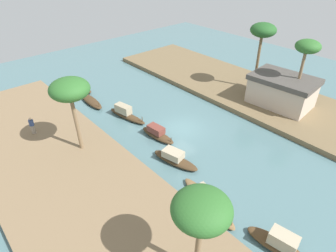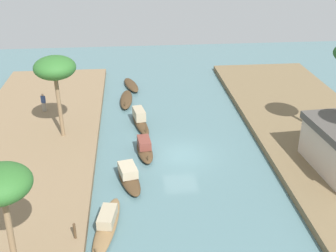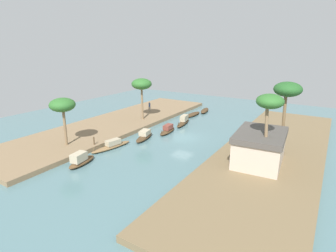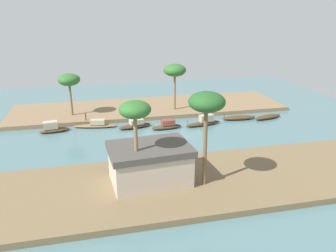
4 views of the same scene
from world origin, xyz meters
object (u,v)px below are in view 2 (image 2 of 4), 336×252
object	(u,v)px
person_on_near_bank	(44,104)
palm_tree_left_far	(0,185)
sampan_near_left_bank	(131,85)
sampan_downstream_large	(107,224)
sampan_midstream	(126,99)
sampan_with_red_awning	(145,148)
mooring_post	(75,231)
sampan_with_tall_canopy	(129,176)
sampan_upstream_small	(140,120)
palm_tree_left_near	(55,69)

from	to	relation	value
person_on_near_bank	palm_tree_left_far	xyz separation A→B (m)	(18.80, 1.77, 4.01)
sampan_near_left_bank	person_on_near_bank	bearing A→B (deg)	-62.92
sampan_downstream_large	sampan_midstream	distance (m)	18.47
sampan_with_red_awning	sampan_midstream	world-z (taller)	sampan_with_red_awning
palm_tree_left_far	mooring_post	bearing A→B (deg)	123.59
sampan_with_tall_canopy	mooring_post	world-z (taller)	mooring_post
sampan_upstream_small	person_on_near_bank	xyz separation A→B (m)	(-2.64, -8.30, 0.69)
sampan_downstream_large	person_on_near_bank	distance (m)	16.97
person_on_near_bank	palm_tree_left_near	distance (m)	7.19
sampan_downstream_large	sampan_with_tall_canopy	xyz separation A→B (m)	(-4.69, 1.25, 0.08)
palm_tree_left_near	sampan_with_tall_canopy	bearing A→B (deg)	39.00
sampan_near_left_bank	mooring_post	xyz separation A→B (m)	(23.53, -3.28, 0.71)
palm_tree_left_near	sampan_midstream	bearing A→B (deg)	146.61
mooring_post	palm_tree_left_near	xyz separation A→B (m)	(-12.13, -2.19, 4.95)
sampan_with_red_awning	sampan_upstream_small	distance (m)	4.83
sampan_with_red_awning	palm_tree_left_near	xyz separation A→B (m)	(-2.54, -6.26, 5.51)
sampan_upstream_small	sampan_downstream_large	bearing A→B (deg)	-20.17
sampan_with_red_awning	sampan_midstream	xyz separation A→B (m)	(-10.05, -1.31, -0.15)
sampan_with_tall_canopy	sampan_with_red_awning	xyz separation A→B (m)	(-3.70, 1.21, -0.00)
sampan_midstream	person_on_near_bank	size ratio (longest dim) A/B	2.86
sampan_downstream_large	palm_tree_left_far	size ratio (longest dim) A/B	0.99
mooring_post	palm_tree_left_near	size ratio (longest dim) A/B	0.15
sampan_upstream_small	mooring_post	distance (m)	14.94
sampan_midstream	palm_tree_left_near	bearing A→B (deg)	-30.56
person_on_near_bank	palm_tree_left_near	xyz separation A→B (m)	(4.93, 2.21, 4.75)
sampan_midstream	sampan_near_left_bank	bearing A→B (deg)	175.12
sampan_with_red_awning	palm_tree_left_far	world-z (taller)	palm_tree_left_far
sampan_with_red_awning	mooring_post	size ratio (longest dim) A/B	4.20
sampan_with_red_awning	sampan_upstream_small	world-z (taller)	sampan_upstream_small
mooring_post	palm_tree_left_far	world-z (taller)	palm_tree_left_far
person_on_near_bank	mooring_post	distance (m)	17.62
sampan_downstream_large	sampan_upstream_small	size ratio (longest dim) A/B	1.12
sampan_near_left_bank	sampan_with_red_awning	distance (m)	13.96
mooring_post	sampan_with_red_awning	bearing A→B (deg)	157.04
sampan_midstream	sampan_with_red_awning	bearing A→B (deg)	10.23
sampan_upstream_small	palm_tree_left_near	xyz separation A→B (m)	(2.29, -6.09, 5.44)
sampan_near_left_bank	palm_tree_left_near	bearing A→B (deg)	-38.67
palm_tree_left_near	palm_tree_left_far	distance (m)	13.90
palm_tree_left_far	palm_tree_left_near	bearing A→B (deg)	178.20
sampan_with_tall_canopy	palm_tree_left_near	xyz separation A→B (m)	(-6.23, -5.05, 5.51)
sampan_with_red_awning	sampan_midstream	size ratio (longest dim) A/B	0.83
sampan_with_red_awning	mooring_post	world-z (taller)	mooring_post
sampan_downstream_large	mooring_post	xyz separation A→B (m)	(1.20, -1.60, 0.63)
person_on_near_bank	mooring_post	xyz separation A→B (m)	(17.05, 4.41, -0.20)
sampan_upstream_small	person_on_near_bank	world-z (taller)	person_on_near_bank
person_on_near_bank	palm_tree_left_far	size ratio (longest dim) A/B	0.29
sampan_near_left_bank	person_on_near_bank	distance (m)	10.09
palm_tree_left_near	sampan_downstream_large	bearing A→B (deg)	19.15
palm_tree_left_near	sampan_with_red_awning	bearing A→B (deg)	67.93
sampan_midstream	palm_tree_left_near	distance (m)	10.63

